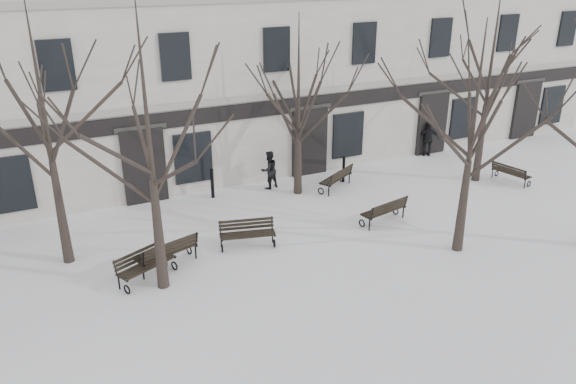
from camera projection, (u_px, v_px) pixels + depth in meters
ground at (328, 279)px, 16.40m from camera, size 100.00×100.00×0.00m
building at (190, 34)px, 25.05m from camera, size 40.40×10.20×11.40m
tree_1 at (147, 120)px, 14.17m from camera, size 5.50×5.50×7.86m
tree_2 at (475, 113)px, 16.36m from camera, size 5.03×5.03×7.19m
tree_4 at (43, 107)px, 15.51m from camera, size 5.47×5.47×7.81m
tree_5 at (299, 85)px, 20.75m from camera, size 4.85×4.85×6.93m
tree_6 at (491, 65)px, 21.84m from camera, size 5.41×5.41×7.73m
bench_0 at (145, 264)px, 16.26m from camera, size 1.87×1.33×0.90m
bench_1 at (167, 252)px, 16.86m from camera, size 2.01×1.22×0.96m
bench_2 at (385, 210)px, 19.70m from camera, size 1.89×1.01×0.91m
bench_3 at (247, 233)px, 18.10m from camera, size 1.87×1.06×0.90m
bench_4 at (337, 178)px, 22.61m from camera, size 1.84×1.44×0.90m
bench_5 at (511, 173)px, 23.30m from camera, size 0.89×1.66×0.80m
bollard_a at (212, 182)px, 21.75m from camera, size 0.16×0.16×1.22m
bollard_b at (344, 168)px, 23.31m from camera, size 0.15×0.15×1.13m
pedestrian_b at (269, 188)px, 22.90m from camera, size 0.88×0.76×1.57m
pedestrian_c at (427, 156)px, 26.62m from camera, size 1.06×0.80×1.67m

